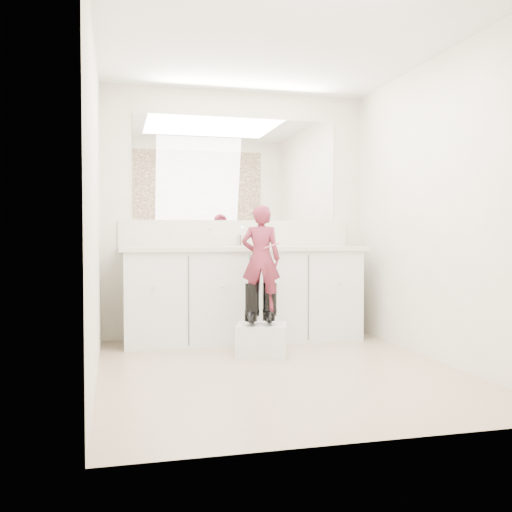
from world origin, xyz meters
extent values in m
plane|color=#8E775D|center=(0.00, 0.00, 0.00)|extent=(3.00, 3.00, 0.00)
plane|color=white|center=(0.00, 0.00, 2.40)|extent=(3.00, 3.00, 0.00)
plane|color=beige|center=(0.00, 1.50, 1.20)|extent=(2.60, 0.00, 2.60)
plane|color=beige|center=(0.00, -1.50, 1.20)|extent=(2.60, 0.00, 2.60)
plane|color=beige|center=(-1.30, 0.00, 1.20)|extent=(0.00, 3.00, 3.00)
plane|color=beige|center=(1.30, 0.00, 1.20)|extent=(0.00, 3.00, 3.00)
cube|color=silver|center=(0.00, 1.23, 0.42)|extent=(2.20, 0.55, 0.85)
cube|color=beige|center=(0.00, 1.21, 0.87)|extent=(2.28, 0.58, 0.04)
cube|color=beige|center=(0.00, 1.49, 1.02)|extent=(2.28, 0.03, 0.25)
cube|color=white|center=(0.00, 1.49, 1.64)|extent=(2.00, 0.02, 1.00)
cube|color=#472819|center=(0.00, -1.49, 1.65)|extent=(2.00, 0.01, 1.20)
cylinder|color=silver|center=(0.00, 1.38, 0.94)|extent=(0.08, 0.08, 0.10)
imported|color=beige|center=(0.17, 1.28, 0.93)|extent=(0.11, 0.11, 0.09)
imported|color=beige|center=(-0.32, 1.19, 0.97)|extent=(0.10, 0.10, 0.17)
cube|color=silver|center=(0.00, 0.54, 0.13)|extent=(0.49, 0.45, 0.26)
imported|color=#B5374E|center=(0.00, 0.56, 0.80)|extent=(0.37, 0.30, 0.88)
cylinder|color=#D5527E|center=(0.07, 0.48, 0.91)|extent=(0.13, 0.05, 0.06)
camera|label=1|loc=(-1.17, -3.98, 0.99)|focal=40.00mm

